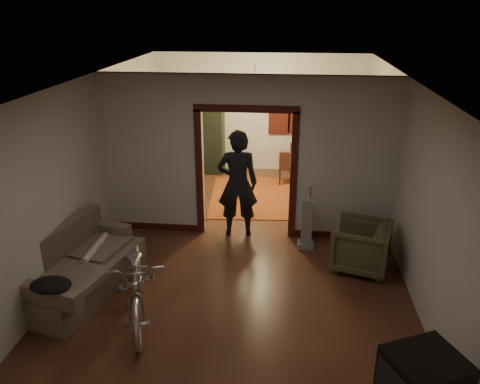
# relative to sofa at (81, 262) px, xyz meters

# --- Properties ---
(floor) EXTENTS (5.00, 8.50, 0.01)m
(floor) POSITION_rel_sofa_xyz_m (2.15, 1.34, -0.46)
(floor) COLOR #3C1D13
(floor) RESTS_ON ground
(ceiling) EXTENTS (5.00, 8.50, 0.01)m
(ceiling) POSITION_rel_sofa_xyz_m (2.15, 1.34, 2.34)
(ceiling) COLOR white
(ceiling) RESTS_ON floor
(wall_back) EXTENTS (5.00, 0.02, 2.80)m
(wall_back) POSITION_rel_sofa_xyz_m (2.15, 5.59, 0.94)
(wall_back) COLOR beige
(wall_back) RESTS_ON floor
(wall_left) EXTENTS (0.02, 8.50, 2.80)m
(wall_left) POSITION_rel_sofa_xyz_m (-0.35, 1.34, 0.94)
(wall_left) COLOR beige
(wall_left) RESTS_ON floor
(wall_right) EXTENTS (0.02, 8.50, 2.80)m
(wall_right) POSITION_rel_sofa_xyz_m (4.65, 1.34, 0.94)
(wall_right) COLOR beige
(wall_right) RESTS_ON floor
(partition_wall) EXTENTS (5.00, 0.14, 2.80)m
(partition_wall) POSITION_rel_sofa_xyz_m (2.15, 2.09, 0.94)
(partition_wall) COLOR beige
(partition_wall) RESTS_ON floor
(door_casing) EXTENTS (1.74, 0.20, 2.32)m
(door_casing) POSITION_rel_sofa_xyz_m (2.15, 2.09, 0.64)
(door_casing) COLOR #3C120D
(door_casing) RESTS_ON floor
(far_window) EXTENTS (0.98, 0.06, 1.28)m
(far_window) POSITION_rel_sofa_xyz_m (2.85, 5.55, 1.09)
(far_window) COLOR black
(far_window) RESTS_ON wall_back
(chandelier) EXTENTS (0.24, 0.24, 0.24)m
(chandelier) POSITION_rel_sofa_xyz_m (2.15, 3.84, 1.89)
(chandelier) COLOR #FFE0A5
(chandelier) RESTS_ON ceiling
(light_switch) EXTENTS (0.08, 0.01, 0.12)m
(light_switch) POSITION_rel_sofa_xyz_m (3.20, 2.01, 0.79)
(light_switch) COLOR silver
(light_switch) RESTS_ON partition_wall
(sofa) EXTENTS (1.33, 2.16, 0.92)m
(sofa) POSITION_rel_sofa_xyz_m (0.00, 0.00, 0.00)
(sofa) COLOR brown
(sofa) RESTS_ON floor
(rolled_paper) EXTENTS (0.10, 0.80, 0.10)m
(rolled_paper) POSITION_rel_sofa_xyz_m (0.10, 0.30, 0.07)
(rolled_paper) COLOR beige
(rolled_paper) RESTS_ON sofa
(jacket) EXTENTS (0.51, 0.38, 0.15)m
(jacket) POSITION_rel_sofa_xyz_m (0.05, -0.91, 0.22)
(jacket) COLOR black
(jacket) RESTS_ON sofa
(bicycle) EXTENTS (1.23, 2.05, 1.02)m
(bicycle) POSITION_rel_sofa_xyz_m (0.98, -0.47, 0.05)
(bicycle) COLOR silver
(bicycle) RESTS_ON floor
(armchair) EXTENTS (1.03, 1.01, 0.76)m
(armchair) POSITION_rel_sofa_xyz_m (4.01, 1.04, -0.08)
(armchair) COLOR #494729
(armchair) RESTS_ON floor
(crt_tv) EXTENTS (0.79, 0.76, 0.53)m
(crt_tv) POSITION_rel_sofa_xyz_m (4.09, -2.17, 0.33)
(crt_tv) COLOR black
(crt_tv) RESTS_ON tv_stand
(vacuum) EXTENTS (0.32, 0.28, 0.87)m
(vacuum) POSITION_rel_sofa_xyz_m (3.20, 1.61, -0.03)
(vacuum) COLOR gray
(vacuum) RESTS_ON floor
(person) EXTENTS (0.75, 0.54, 1.91)m
(person) POSITION_rel_sofa_xyz_m (2.01, 2.00, 0.50)
(person) COLOR black
(person) RESTS_ON floor
(oriental_rug) EXTENTS (1.93, 2.45, 0.02)m
(oriental_rug) POSITION_rel_sofa_xyz_m (2.15, 3.74, -0.45)
(oriental_rug) COLOR maroon
(oriental_rug) RESTS_ON floor
(locker) EXTENTS (0.96, 0.67, 1.76)m
(locker) POSITION_rel_sofa_xyz_m (0.88, 5.28, 0.42)
(locker) COLOR #25341F
(locker) RESTS_ON floor
(globe) EXTENTS (0.27, 0.27, 0.27)m
(globe) POSITION_rel_sofa_xyz_m (0.88, 5.28, 1.48)
(globe) COLOR #1E5972
(globe) RESTS_ON locker
(desk) EXTENTS (1.06, 0.75, 0.71)m
(desk) POSITION_rel_sofa_xyz_m (3.37, 5.22, -0.11)
(desk) COLOR black
(desk) RESTS_ON floor
(desk_chair) EXTENTS (0.42, 0.42, 0.80)m
(desk_chair) POSITION_rel_sofa_xyz_m (2.84, 4.62, -0.06)
(desk_chair) COLOR black
(desk_chair) RESTS_ON floor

